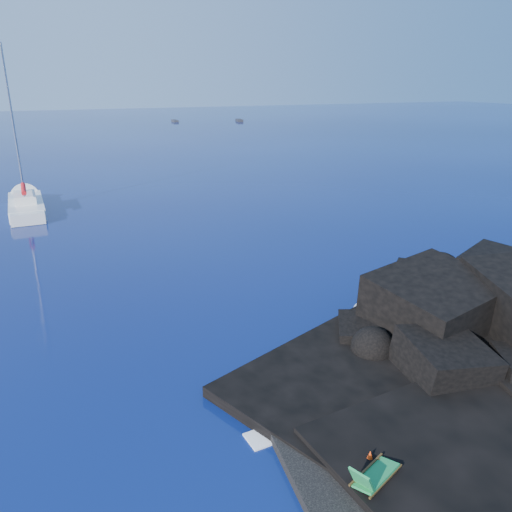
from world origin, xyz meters
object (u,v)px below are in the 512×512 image
Objects in this scene: marker_cone at (370,458)px; distant_boat_b at (239,121)px; deck_chair at (377,468)px; distant_boat_a at (175,122)px; sailboat at (27,211)px; sunbather at (408,422)px.

marker_cone reaches higher than distant_boat_b.
distant_boat_a is at bearing 55.11° from deck_chair.
marker_cone is at bearing -77.87° from sailboat.
deck_chair reaches higher than marker_cone.
sailboat reaches higher than deck_chair.
deck_chair is 132.81m from distant_boat_a.
deck_chair is at bearing -112.52° from marker_cone.
distant_boat_b is (53.13, 85.47, 0.00)m from sailboat.
deck_chair is 0.38× the size of distant_boat_b.
deck_chair reaches higher than distant_boat_b.
sunbather is 2.93× the size of marker_cone.
distant_boat_a is at bearing 172.22° from distant_boat_b.
deck_chair is at bearing -100.17° from distant_boat_a.
sailboat is 8.01× the size of deck_chair.
sunbather is 130.62m from distant_boat_a.
distant_boat_b is at bearing 63.02° from sunbather.
marker_cone is 0.12× the size of distant_boat_b.
deck_chair is 3.26× the size of marker_cone.
distant_boat_a is (36.29, 91.00, 0.00)m from sailboat.
distant_boat_a is at bearing 66.01° from sailboat.
deck_chair is at bearing -98.86° from distant_boat_b.
sailboat is at bearing 99.41° from sunbather.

